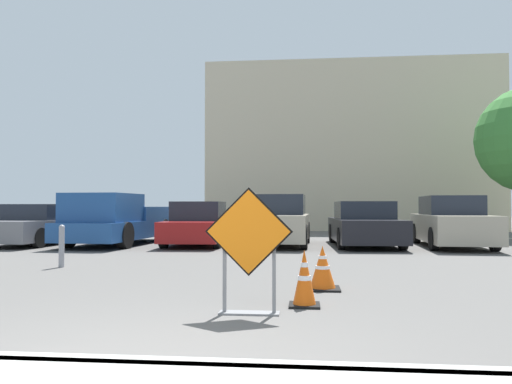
{
  "coord_description": "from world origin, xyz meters",
  "views": [
    {
      "loc": [
        1.3,
        -3.46,
        1.22
      ],
      "look_at": [
        0.03,
        9.37,
        1.6
      ],
      "focal_mm": 35.0,
      "sensor_mm": 36.0,
      "label": 1
    }
  ],
  "objects_px": {
    "traffic_cone_nearest": "(304,279)",
    "parked_car_second": "(199,225)",
    "parked_car_nearest": "(40,225)",
    "parked_car_fifth": "(451,223)",
    "traffic_cone_second": "(323,268)",
    "parked_car_fourth": "(364,225)",
    "pickup_truck": "(115,222)",
    "road_closed_sign": "(249,244)",
    "parked_car_third": "(280,222)",
    "bollard_nearest": "(62,245)"
  },
  "relations": [
    {
      "from": "traffic_cone_second",
      "to": "parked_car_third",
      "type": "height_order",
      "value": "parked_car_third"
    },
    {
      "from": "parked_car_third",
      "to": "parked_car_fifth",
      "type": "xyz_separation_m",
      "value": [
        5.2,
        0.11,
        -0.02
      ]
    },
    {
      "from": "parked_car_third",
      "to": "parked_car_fourth",
      "type": "height_order",
      "value": "parked_car_third"
    },
    {
      "from": "traffic_cone_second",
      "to": "parked_car_third",
      "type": "distance_m",
      "value": 8.22
    },
    {
      "from": "traffic_cone_nearest",
      "to": "parked_car_fourth",
      "type": "xyz_separation_m",
      "value": [
        1.83,
        9.55,
        0.3
      ]
    },
    {
      "from": "parked_car_fourth",
      "to": "bollard_nearest",
      "type": "distance_m",
      "value": 9.07
    },
    {
      "from": "parked_car_nearest",
      "to": "parked_car_fifth",
      "type": "xyz_separation_m",
      "value": [
        13.01,
        0.25,
        0.11
      ]
    },
    {
      "from": "parked_car_nearest",
      "to": "parked_car_fifth",
      "type": "distance_m",
      "value": 13.01
    },
    {
      "from": "parked_car_third",
      "to": "pickup_truck",
      "type": "bearing_deg",
      "value": 5.08
    },
    {
      "from": "traffic_cone_second",
      "to": "parked_car_third",
      "type": "bearing_deg",
      "value": 97.23
    },
    {
      "from": "traffic_cone_nearest",
      "to": "parked_car_fifth",
      "type": "distance_m",
      "value": 10.51
    },
    {
      "from": "traffic_cone_second",
      "to": "parked_car_fifth",
      "type": "distance_m",
      "value": 9.26
    },
    {
      "from": "traffic_cone_second",
      "to": "parked_car_fourth",
      "type": "relative_size",
      "value": 0.14
    },
    {
      "from": "parked_car_second",
      "to": "parked_car_nearest",
      "type": "bearing_deg",
      "value": 0.02
    },
    {
      "from": "traffic_cone_second",
      "to": "parked_car_fifth",
      "type": "bearing_deg",
      "value": 63.19
    },
    {
      "from": "traffic_cone_second",
      "to": "pickup_truck",
      "type": "xyz_separation_m",
      "value": [
        -6.26,
        7.86,
        0.42
      ]
    },
    {
      "from": "parked_car_nearest",
      "to": "parked_car_fourth",
      "type": "distance_m",
      "value": 10.41
    },
    {
      "from": "parked_car_nearest",
      "to": "pickup_truck",
      "type": "relative_size",
      "value": 0.85
    },
    {
      "from": "road_closed_sign",
      "to": "parked_car_fourth",
      "type": "xyz_separation_m",
      "value": [
        2.46,
        10.1,
        -0.16
      ]
    },
    {
      "from": "traffic_cone_second",
      "to": "pickup_truck",
      "type": "distance_m",
      "value": 10.05
    },
    {
      "from": "traffic_cone_nearest",
      "to": "parked_car_fifth",
      "type": "height_order",
      "value": "parked_car_fifth"
    },
    {
      "from": "parked_car_third",
      "to": "bollard_nearest",
      "type": "distance_m",
      "value": 7.24
    },
    {
      "from": "parked_car_fifth",
      "to": "traffic_cone_nearest",
      "type": "bearing_deg",
      "value": 67.99
    },
    {
      "from": "parked_car_nearest",
      "to": "parked_car_second",
      "type": "height_order",
      "value": "parked_car_second"
    },
    {
      "from": "parked_car_second",
      "to": "parked_car_fifth",
      "type": "xyz_separation_m",
      "value": [
        7.81,
        0.07,
        0.08
      ]
    },
    {
      "from": "bollard_nearest",
      "to": "pickup_truck",
      "type": "bearing_deg",
      "value": 101.16
    },
    {
      "from": "road_closed_sign",
      "to": "parked_car_fourth",
      "type": "bearing_deg",
      "value": 76.32
    },
    {
      "from": "road_closed_sign",
      "to": "parked_car_fifth",
      "type": "distance_m",
      "value": 11.26
    },
    {
      "from": "parked_car_second",
      "to": "parked_car_fifth",
      "type": "height_order",
      "value": "parked_car_fifth"
    },
    {
      "from": "parked_car_second",
      "to": "parked_car_third",
      "type": "relative_size",
      "value": 1.0
    },
    {
      "from": "traffic_cone_nearest",
      "to": "parked_car_second",
      "type": "distance_m",
      "value": 10.03
    },
    {
      "from": "road_closed_sign",
      "to": "parked_car_nearest",
      "type": "height_order",
      "value": "road_closed_sign"
    },
    {
      "from": "parked_car_second",
      "to": "parked_car_third",
      "type": "distance_m",
      "value": 2.61
    },
    {
      "from": "pickup_truck",
      "to": "parked_car_fifth",
      "type": "distance_m",
      "value": 10.44
    },
    {
      "from": "parked_car_nearest",
      "to": "parked_car_second",
      "type": "distance_m",
      "value": 5.2
    },
    {
      "from": "traffic_cone_second",
      "to": "parked_car_third",
      "type": "relative_size",
      "value": 0.15
    },
    {
      "from": "traffic_cone_second",
      "to": "parked_car_second",
      "type": "distance_m",
      "value": 8.96
    },
    {
      "from": "pickup_truck",
      "to": "road_closed_sign",
      "type": "bearing_deg",
      "value": 122.67
    },
    {
      "from": "road_closed_sign",
      "to": "parked_car_fourth",
      "type": "relative_size",
      "value": 0.32
    },
    {
      "from": "pickup_truck",
      "to": "parked_car_nearest",
      "type": "bearing_deg",
      "value": 0.27
    },
    {
      "from": "road_closed_sign",
      "to": "parked_car_third",
      "type": "xyz_separation_m",
      "value": [
        -0.14,
        9.95,
        -0.07
      ]
    },
    {
      "from": "parked_car_nearest",
      "to": "pickup_truck",
      "type": "height_order",
      "value": "pickup_truck"
    },
    {
      "from": "road_closed_sign",
      "to": "bollard_nearest",
      "type": "height_order",
      "value": "road_closed_sign"
    },
    {
      "from": "traffic_cone_second",
      "to": "parked_car_second",
      "type": "relative_size",
      "value": 0.15
    },
    {
      "from": "pickup_truck",
      "to": "parked_car_fifth",
      "type": "xyz_separation_m",
      "value": [
        10.43,
        0.4,
        -0.02
      ]
    },
    {
      "from": "parked_car_fourth",
      "to": "road_closed_sign",
      "type": "bearing_deg",
      "value": 74.25
    },
    {
      "from": "parked_car_third",
      "to": "bollard_nearest",
      "type": "height_order",
      "value": "parked_car_third"
    },
    {
      "from": "bollard_nearest",
      "to": "parked_car_fifth",
      "type": "bearing_deg",
      "value": 33.07
    },
    {
      "from": "pickup_truck",
      "to": "parked_car_fifth",
      "type": "relative_size",
      "value": 1.14
    },
    {
      "from": "road_closed_sign",
      "to": "parked_car_second",
      "type": "height_order",
      "value": "road_closed_sign"
    }
  ]
}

